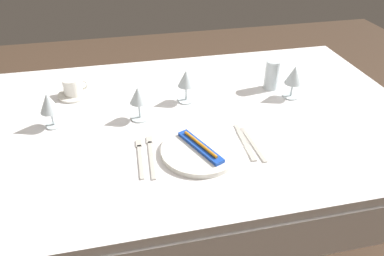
{
  "coord_description": "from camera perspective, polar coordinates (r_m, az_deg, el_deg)",
  "views": [
    {
      "loc": [
        -0.23,
        -1.16,
        1.49
      ],
      "look_at": [
        -0.0,
        -0.11,
        0.76
      ],
      "focal_mm": 33.74,
      "sensor_mm": 36.0,
      "label": 1
    }
  ],
  "objects": [
    {
      "name": "fork_outer",
      "position": [
        1.21,
        -6.49,
        -4.18
      ],
      "size": [
        0.03,
        0.23,
        0.0
      ],
      "color": "beige",
      "rests_on": "dining_table"
    },
    {
      "name": "wine_glass_left",
      "position": [
        1.54,
        15.82,
        7.85
      ],
      "size": [
        0.07,
        0.07,
        0.14
      ],
      "color": "silver",
      "rests_on": "dining_table"
    },
    {
      "name": "wine_glass_right",
      "position": [
        1.35,
        -8.49,
        4.8
      ],
      "size": [
        0.07,
        0.07,
        0.13
      ],
      "color": "silver",
      "rests_on": "dining_table"
    },
    {
      "name": "wine_glass_far",
      "position": [
        1.39,
        -21.71,
        3.53
      ],
      "size": [
        0.07,
        0.07,
        0.14
      ],
      "color": "silver",
      "rests_on": "dining_table"
    },
    {
      "name": "ground_plane",
      "position": [
        1.9,
        -0.69,
        -17.27
      ],
      "size": [
        6.0,
        6.0,
        0.0
      ],
      "primitive_type": "plane",
      "color": "#4C3828"
    },
    {
      "name": "drink_tumbler",
      "position": [
        1.61,
        12.48,
        7.96
      ],
      "size": [
        0.06,
        0.06,
        0.13
      ],
      "color": "silver",
      "rests_on": "dining_table"
    },
    {
      "name": "dinner_plate",
      "position": [
        1.21,
        1.21,
        -3.57
      ],
      "size": [
        0.26,
        0.26,
        0.02
      ],
      "primitive_type": "cylinder",
      "color": "white",
      "rests_on": "dining_table"
    },
    {
      "name": "coffee_cup_left",
      "position": [
        1.6,
        -18.28,
        6.28
      ],
      "size": [
        0.1,
        0.08,
        0.07
      ],
      "color": "white",
      "rests_on": "saucer_left"
    },
    {
      "name": "saucer_left",
      "position": [
        1.61,
        -18.1,
        5.03
      ],
      "size": [
        0.14,
        0.14,
        0.01
      ],
      "primitive_type": "cylinder",
      "color": "white",
      "rests_on": "dining_table"
    },
    {
      "name": "wine_glass_centre",
      "position": [
        1.46,
        -0.94,
        7.54
      ],
      "size": [
        0.07,
        0.07,
        0.14
      ],
      "color": "silver",
      "rests_on": "dining_table"
    },
    {
      "name": "dining_table",
      "position": [
        1.44,
        -0.87,
        -0.83
      ],
      "size": [
        1.8,
        1.11,
        0.74
      ],
      "color": "white",
      "rests_on": "ground"
    },
    {
      "name": "spoon_soup",
      "position": [
        1.28,
        9.15,
        -1.79
      ],
      "size": [
        0.03,
        0.21,
        0.01
      ],
      "color": "beige",
      "rests_on": "dining_table"
    },
    {
      "name": "fork_inner",
      "position": [
        1.2,
        -8.19,
        -4.48
      ],
      "size": [
        0.02,
        0.21,
        0.0
      ],
      "color": "beige",
      "rests_on": "dining_table"
    },
    {
      "name": "toothbrush_package",
      "position": [
        1.2,
        1.22,
        -2.94
      ],
      "size": [
        0.12,
        0.21,
        0.02
      ],
      "color": "blue",
      "rests_on": "dinner_plate"
    },
    {
      "name": "dinner_knife",
      "position": [
        1.27,
        8.39,
        -2.29
      ],
      "size": [
        0.02,
        0.22,
        0.0
      ],
      "color": "beige",
      "rests_on": "dining_table"
    }
  ]
}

